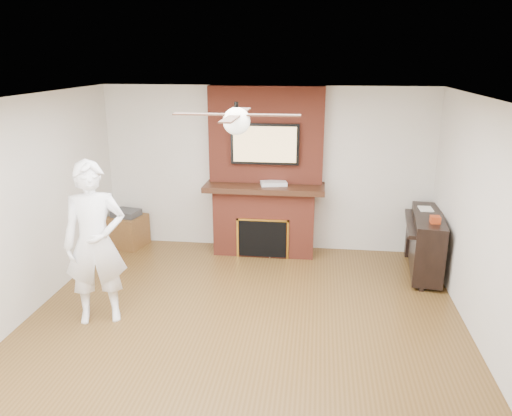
# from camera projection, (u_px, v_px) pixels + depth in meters

# --- Properties ---
(room_shell) EXTENTS (5.36, 5.86, 2.86)m
(room_shell) POSITION_uv_depth(u_px,v_px,m) (238.00, 228.00, 5.01)
(room_shell) COLOR #513718
(room_shell) RESTS_ON ground
(fireplace) EXTENTS (1.78, 0.64, 2.50)m
(fireplace) POSITION_uv_depth(u_px,v_px,m) (265.00, 189.00, 7.50)
(fireplace) COLOR maroon
(fireplace) RESTS_ON ground
(tv) EXTENTS (1.00, 0.08, 0.60)m
(tv) POSITION_uv_depth(u_px,v_px,m) (265.00, 144.00, 7.26)
(tv) COLOR black
(tv) RESTS_ON fireplace
(ceiling_fan) EXTENTS (1.21, 1.21, 0.31)m
(ceiling_fan) POSITION_uv_depth(u_px,v_px,m) (236.00, 120.00, 4.69)
(ceiling_fan) COLOR black
(ceiling_fan) RESTS_ON room_shell
(person) EXTENTS (0.79, 0.66, 1.86)m
(person) POSITION_uv_depth(u_px,v_px,m) (95.00, 243.00, 5.50)
(person) COLOR white
(person) RESTS_ON ground
(side_table) EXTENTS (0.61, 0.61, 0.59)m
(side_table) POSITION_uv_depth(u_px,v_px,m) (127.00, 229.00, 7.91)
(side_table) COLOR brown
(side_table) RESTS_ON ground
(piano) EXTENTS (0.63, 1.34, 0.94)m
(piano) POSITION_uv_depth(u_px,v_px,m) (426.00, 242.00, 6.86)
(piano) COLOR black
(piano) RESTS_ON ground
(cable_box) EXTENTS (0.42, 0.30, 0.05)m
(cable_box) POSITION_uv_depth(u_px,v_px,m) (274.00, 183.00, 7.36)
(cable_box) COLOR silver
(cable_box) RESTS_ON fireplace
(candle_orange) EXTENTS (0.07, 0.07, 0.12)m
(candle_orange) POSITION_uv_depth(u_px,v_px,m) (254.00, 250.00, 7.62)
(candle_orange) COLOR red
(candle_orange) RESTS_ON ground
(candle_green) EXTENTS (0.07, 0.07, 0.09)m
(candle_green) POSITION_uv_depth(u_px,v_px,m) (259.00, 253.00, 7.54)
(candle_green) COLOR #548836
(candle_green) RESTS_ON ground
(candle_cream) EXTENTS (0.08, 0.08, 0.10)m
(candle_cream) POSITION_uv_depth(u_px,v_px,m) (270.00, 254.00, 7.52)
(candle_cream) COLOR beige
(candle_cream) RESTS_ON ground
(candle_blue) EXTENTS (0.07, 0.07, 0.08)m
(candle_blue) POSITION_uv_depth(u_px,v_px,m) (282.00, 254.00, 7.52)
(candle_blue) COLOR #364DA2
(candle_blue) RESTS_ON ground
(candle_green_extra) EXTENTS (0.07, 0.07, 0.09)m
(candle_green_extra) POSITION_uv_depth(u_px,v_px,m) (265.00, 254.00, 7.53)
(candle_green_extra) COLOR #34834F
(candle_green_extra) RESTS_ON ground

